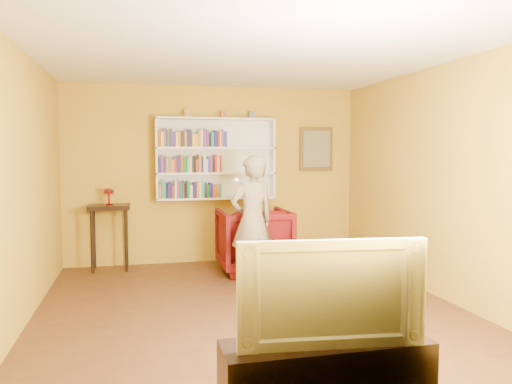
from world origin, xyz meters
TOP-DOWN VIEW (x-y plane):
  - room_shell at (0.00, 0.00)m, footprint 5.30×5.80m
  - bookshelf at (0.00, 2.41)m, footprint 1.80×0.29m
  - books_row_lower at (-0.42, 2.30)m, footprint 0.92×0.19m
  - books_row_middle at (-0.39, 2.30)m, footprint 0.93×0.19m
  - books_row_upper at (-0.37, 2.30)m, footprint 1.01×0.19m
  - ornament_left at (-0.43, 2.35)m, footprint 0.08×0.08m
  - ornament_centre at (0.12, 2.35)m, footprint 0.07×0.07m
  - ornament_right at (0.55, 2.35)m, footprint 0.08×0.08m
  - framed_painting at (1.65, 2.46)m, footprint 0.55×0.05m
  - console_table at (-1.56, 2.25)m, footprint 0.58×0.44m
  - ruby_lustre at (-1.56, 2.25)m, footprint 0.15×0.14m
  - armchair at (0.43, 1.67)m, footprint 0.97×1.00m
  - person at (0.24, 0.92)m, footprint 0.69×0.55m
  - game_remote at (-0.04, 0.60)m, footprint 0.04×0.15m
  - tv_cabinet at (-0.01, -2.25)m, footprint 1.35×0.41m
  - television at (-0.01, -2.25)m, footprint 1.18×0.27m

SIDE VIEW (x-z plane):
  - tv_cabinet at x=-0.01m, z-range 0.00..0.48m
  - armchair at x=0.43m, z-range 0.00..0.90m
  - console_table at x=-1.56m, z-range 0.31..1.25m
  - television at x=-0.01m, z-range 0.48..1.16m
  - person at x=0.24m, z-range 0.00..1.66m
  - room_shell at x=0.00m, z-range -0.42..2.46m
  - ruby_lustre at x=-1.56m, z-range 0.99..1.23m
  - books_row_lower at x=-0.42m, z-range 0.99..1.26m
  - game_remote at x=-0.04m, z-range 1.35..1.39m
  - books_row_middle at x=-0.39m, z-range 1.38..1.65m
  - bookshelf at x=0.00m, z-range 0.98..2.21m
  - framed_painting at x=1.65m, z-range 1.40..2.10m
  - books_row_upper at x=-0.37m, z-range 1.76..2.03m
  - ornament_centre at x=0.12m, z-range 2.21..2.32m
  - ornament_right at x=0.55m, z-range 2.21..2.33m
  - ornament_left at x=-0.43m, z-range 2.21..2.33m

